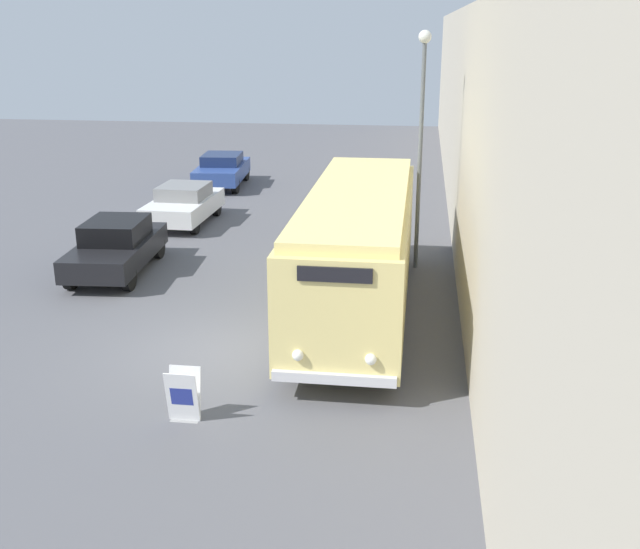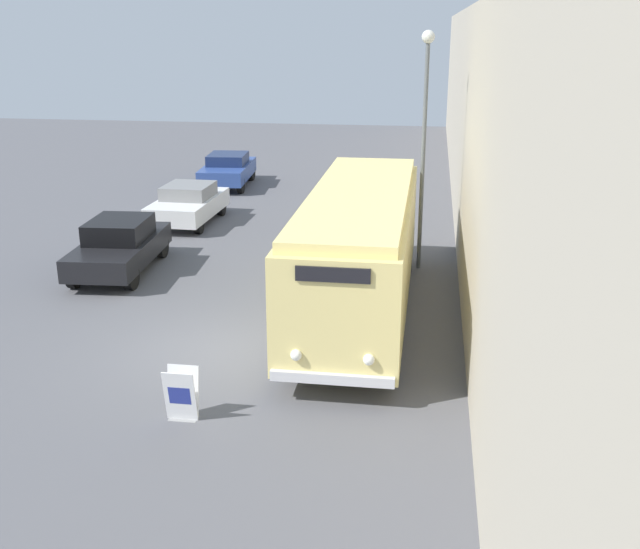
{
  "view_description": "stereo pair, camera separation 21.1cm",
  "coord_description": "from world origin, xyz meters",
  "px_view_note": "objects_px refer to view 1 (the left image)",
  "views": [
    {
      "loc": [
        4.43,
        -14.76,
        6.9
      ],
      "look_at": [
        2.38,
        0.35,
        1.8
      ],
      "focal_mm": 42.0,
      "sensor_mm": 36.0,
      "label": 1
    },
    {
      "loc": [
        4.64,
        -14.73,
        6.9
      ],
      "look_at": [
        2.38,
        0.35,
        1.8
      ],
      "focal_mm": 42.0,
      "sensor_mm": 36.0,
      "label": 2
    }
  ],
  "objects_px": {
    "sign_board": "(183,396)",
    "streetlamp": "(421,120)",
    "parked_car_mid": "(184,204)",
    "parked_car_far": "(222,169)",
    "vintage_bus": "(358,246)",
    "parked_car_near": "(116,246)"
  },
  "relations": [
    {
      "from": "streetlamp",
      "to": "parked_car_near",
      "type": "relative_size",
      "value": 1.5
    },
    {
      "from": "parked_car_near",
      "to": "streetlamp",
      "type": "bearing_deg",
      "value": 6.87
    },
    {
      "from": "sign_board",
      "to": "parked_car_near",
      "type": "xyz_separation_m",
      "value": [
        -4.58,
        8.13,
        0.3
      ]
    },
    {
      "from": "parked_car_near",
      "to": "parked_car_mid",
      "type": "distance_m",
      "value": 5.78
    },
    {
      "from": "parked_car_near",
      "to": "parked_car_far",
      "type": "xyz_separation_m",
      "value": [
        -0.12,
        12.43,
        -0.03
      ]
    },
    {
      "from": "vintage_bus",
      "to": "sign_board",
      "type": "bearing_deg",
      "value": -114.56
    },
    {
      "from": "sign_board",
      "to": "streetlamp",
      "type": "height_order",
      "value": "streetlamp"
    },
    {
      "from": "sign_board",
      "to": "parked_car_mid",
      "type": "height_order",
      "value": "parked_car_mid"
    },
    {
      "from": "vintage_bus",
      "to": "streetlamp",
      "type": "relative_size",
      "value": 1.46
    },
    {
      "from": "streetlamp",
      "to": "parked_car_far",
      "type": "distance_m",
      "value": 14.35
    },
    {
      "from": "streetlamp",
      "to": "parked_car_mid",
      "type": "distance_m",
      "value": 10.08
    },
    {
      "from": "streetlamp",
      "to": "parked_car_far",
      "type": "height_order",
      "value": "streetlamp"
    },
    {
      "from": "sign_board",
      "to": "parked_car_far",
      "type": "xyz_separation_m",
      "value": [
        -4.7,
        20.56,
        0.27
      ]
    },
    {
      "from": "streetlamp",
      "to": "parked_car_mid",
      "type": "relative_size",
      "value": 1.65
    },
    {
      "from": "parked_car_mid",
      "to": "parked_car_far",
      "type": "xyz_separation_m",
      "value": [
        -0.32,
        6.65,
        0.03
      ]
    },
    {
      "from": "streetlamp",
      "to": "parked_car_mid",
      "type": "height_order",
      "value": "streetlamp"
    },
    {
      "from": "streetlamp",
      "to": "parked_car_mid",
      "type": "bearing_deg",
      "value": 153.93
    },
    {
      "from": "streetlamp",
      "to": "parked_car_far",
      "type": "bearing_deg",
      "value": 129.14
    },
    {
      "from": "streetlamp",
      "to": "parked_car_near",
      "type": "height_order",
      "value": "streetlamp"
    },
    {
      "from": "streetlamp",
      "to": "parked_car_mid",
      "type": "xyz_separation_m",
      "value": [
        -8.44,
        4.13,
        -3.63
      ]
    },
    {
      "from": "vintage_bus",
      "to": "parked_car_far",
      "type": "distance_m",
      "value": 16.52
    },
    {
      "from": "sign_board",
      "to": "streetlamp",
      "type": "bearing_deg",
      "value": 67.41
    }
  ]
}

